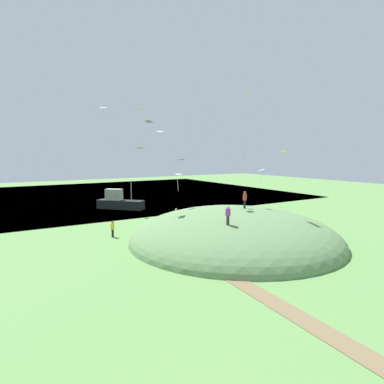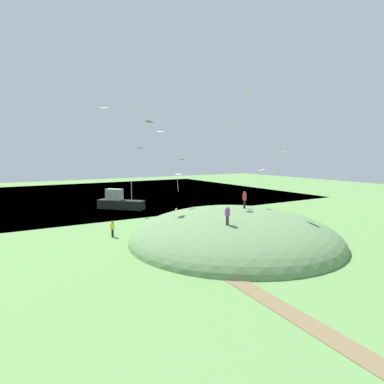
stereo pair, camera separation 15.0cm
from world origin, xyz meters
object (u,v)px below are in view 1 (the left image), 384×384
boat_on_lake (119,202)px  kite_12 (140,110)px  kite_1 (262,171)px  kite_14 (202,135)px  kite_5 (227,162)px  kite_2 (207,164)px  kite_7 (160,132)px  kite_3 (243,158)px  person_watching_kites (228,213)px  kite_6 (104,109)px  person_near_shore (176,213)px  kite_13 (149,122)px  kite_8 (248,92)px  kite_9 (119,142)px  kite_11 (140,149)px  kite_15 (229,124)px  person_with_child (245,198)px  kite_10 (182,160)px  kite_0 (178,176)px  person_walking_path (112,227)px  kite_4 (286,153)px

boat_on_lake → kite_12: 22.08m
kite_1 → kite_14: kite_14 is taller
kite_5 → kite_14: kite_14 is taller
kite_2 → kite_7: (-2.35, -7.66, 5.24)m
kite_3 → person_watching_kites: bearing=-44.0°
kite_6 → boat_on_lake: bearing=151.3°
person_near_shore → kite_13: size_ratio=0.85×
kite_8 → kite_9: size_ratio=1.38×
kite_11 → kite_1: bearing=57.5°
kite_8 → kite_15: kite_8 is taller
person_near_shore → kite_3: size_ratio=0.92×
person_with_child → kite_10: size_ratio=0.88×
person_near_shore → kite_0: bearing=167.9°
kite_12 → kite_11: bearing=157.4°
kite_6 → person_walking_path: bearing=-13.2°
kite_8 → kite_9: 22.40m
kite_5 → kite_10: size_ratio=0.81×
person_with_child → person_walking_path: bearing=-125.5°
person_with_child → kite_4: (-1.33, 7.34, 4.70)m
kite_13 → person_watching_kites: bearing=-6.9°
kite_13 → kite_8: bearing=12.2°
person_walking_path → kite_12: 12.99m
person_with_child → kite_6: (-17.08, -9.52, 10.41)m
kite_12 → kite_14: 19.95m
kite_3 → kite_5: (9.43, -10.18, -0.27)m
person_near_shore → kite_6: bearing=76.0°
kite_5 → person_walking_path: bearing=-125.1°
boat_on_lake → kite_8: size_ratio=3.15×
person_with_child → person_watching_kites: (3.72, -5.12, -0.55)m
person_walking_path → kite_4: kite_4 is taller
person_watching_kites → kite_12: (-11.44, -3.29, 9.79)m
person_watching_kites → kite_10: (-19.89, 6.83, 4.16)m
kite_8 → kite_13: (-17.37, -3.74, -1.87)m
person_watching_kites → person_walking_path: person_watching_kites is taller
person_watching_kites → kite_7: size_ratio=0.93×
kite_3 → kite_8: kite_8 is taller
boat_on_lake → kite_9: (3.51, -1.02, 9.71)m
kite_3 → kite_15: (6.23, -7.45, 3.91)m
kite_7 → kite_2: bearing=72.9°
person_watching_kites → person_near_shore: bearing=108.9°
kite_0 → kite_6: bearing=-155.1°
kite_2 → kite_6: bearing=-82.3°
kite_0 → kite_9: size_ratio=1.21×
boat_on_lake → person_watching_kites: size_ratio=4.21×
kite_3 → kite_7: (-11.28, -7.76, 4.05)m
kite_7 → kite_13: 4.74m
person_with_child → kite_4: 8.81m
kite_1 → kite_2: kite_2 is taller
kite_4 → kite_9: (-20.67, -13.27, 1.64)m
kite_7 → kite_11: kite_7 is taller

